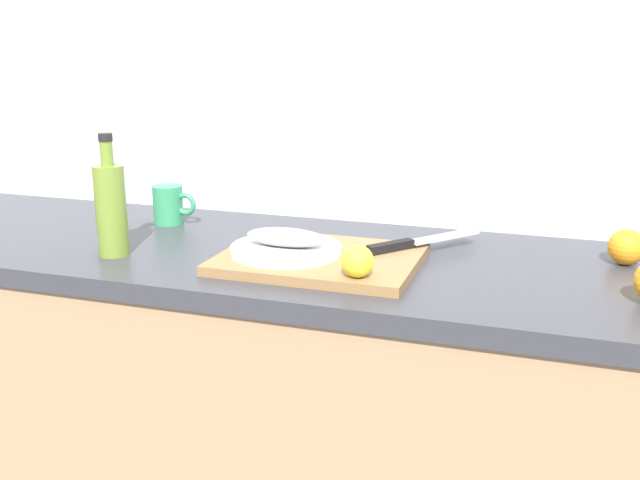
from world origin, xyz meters
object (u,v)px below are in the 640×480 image
Objects in this scene: olive_oil_bottle at (111,207)px; white_plate at (286,249)px; cutting_board at (320,259)px; fish_fillet at (286,237)px; lemon_0 at (357,261)px; chef_knife at (410,243)px; coffee_mug_0 at (169,205)px.

white_plate is at bearing 10.21° from olive_oil_bottle.
fish_fillet reaches higher than cutting_board.
lemon_0 is at bearing -30.14° from fish_fillet.
chef_knife is at bearing 34.01° from cutting_board.
white_plate is 0.21m from lemon_0.
fish_fillet is (-0.07, -0.01, 0.04)m from cutting_board.
olive_oil_bottle is 0.28m from coffee_mug_0.
olive_oil_bottle is (-0.54, 0.04, 0.05)m from lemon_0.
fish_fillet reaches higher than chef_knife.
white_plate is at bearing 149.86° from lemon_0.
cutting_board is at bearing 9.80° from white_plate.
coffee_mug_0 is (-0.57, 0.32, -0.00)m from lemon_0.
white_plate reaches higher than cutting_board.
cutting_board is 0.08m from fish_fillet.
olive_oil_bottle is 2.27× the size of coffee_mug_0.
lemon_0 is 0.55m from olive_oil_bottle.
lemon_0 reaches higher than cutting_board.
olive_oil_bottle is (-0.36, -0.07, 0.07)m from white_plate.
fish_fillet is at bearing 0.00° from white_plate.
white_plate is 3.77× the size of lemon_0.
olive_oil_bottle reaches higher than coffee_mug_0.
white_plate is at bearing 0.00° from fish_fillet.
lemon_0 is 0.53× the size of coffee_mug_0.
lemon_0 is at bearing -4.07° from olive_oil_bottle.
fish_fillet reaches higher than white_plate.
cutting_board is 0.50m from coffee_mug_0.
cutting_board is 2.31× the size of fish_fillet.
fish_fillet is 2.83× the size of lemon_0.
coffee_mug_0 reaches higher than chef_knife.
lemon_0 reaches higher than chef_knife.
coffee_mug_0 is at bearing 156.53° from cutting_board.
lemon_0 is (-0.05, -0.23, 0.02)m from chef_knife.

